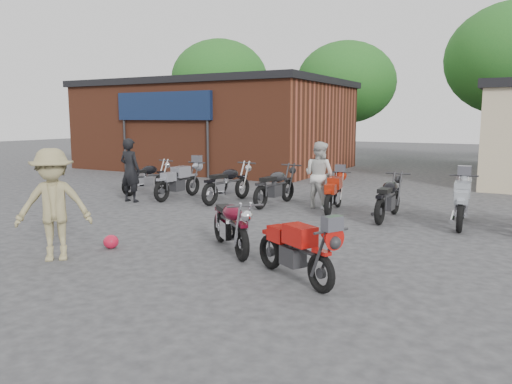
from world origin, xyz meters
The scene contains 17 objects.
ground centered at (0.00, 0.00, 0.00)m, with size 90.00×90.00×0.00m, color #2F2F31.
brick_building centered at (-9.00, 14.00, 2.00)m, with size 12.00×8.00×4.00m, color brown.
tree_0 centered at (-14.00, 22.00, 4.10)m, with size 6.56×6.56×8.20m, color #15511A, non-canonical shape.
tree_1 centered at (-5.00, 22.00, 3.70)m, with size 5.92×5.92×7.40m, color #15511A, non-canonical shape.
vintage_motorcycle centered at (0.25, 0.54, 0.58)m, with size 2.00×0.66×1.16m, color #520A1A, non-canonical shape.
sportbike centered at (2.02, -0.42, 0.54)m, with size 1.85×0.61×1.07m, color red, non-canonical shape.
helmet centered at (-1.88, -0.39, 0.13)m, with size 0.29×0.29×0.27m, color #B7132E.
person_dark centered at (-5.35, 3.87, 0.95)m, with size 0.69×0.45×1.90m, color black.
person_light centered at (-0.03, 5.61, 0.93)m, with size 0.90×0.70×1.85m, color silver.
person_tan centered at (-2.16, -1.42, 0.99)m, with size 1.28×0.73×1.97m, color #95885C.
row_bike_0 centered at (-6.10, 5.46, 0.58)m, with size 2.00×0.66×1.16m, color black, non-canonical shape.
row_bike_1 centered at (-4.47, 5.05, 0.60)m, with size 2.06×0.68×1.19m, color gray, non-canonical shape.
row_bike_2 centered at (-2.80, 5.26, 0.62)m, with size 2.14×0.71×1.24m, color black, non-canonical shape.
row_bike_3 centered at (-1.31, 5.46, 0.61)m, with size 2.11×0.70×1.22m, color black, non-canonical shape.
row_bike_4 centered at (0.52, 5.32, 0.55)m, with size 1.90×0.63×1.10m, color #A1220D, non-canonical shape.
row_bike_5 centered at (2.05, 5.02, 0.59)m, with size 2.04×0.67×1.19m, color black, non-canonical shape.
row_bike_6 centered at (3.73, 5.07, 0.61)m, with size 2.10×0.69×1.22m, color #9AA0A8, non-canonical shape.
Camera 1 is at (5.10, -7.19, 2.49)m, focal length 35.00 mm.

